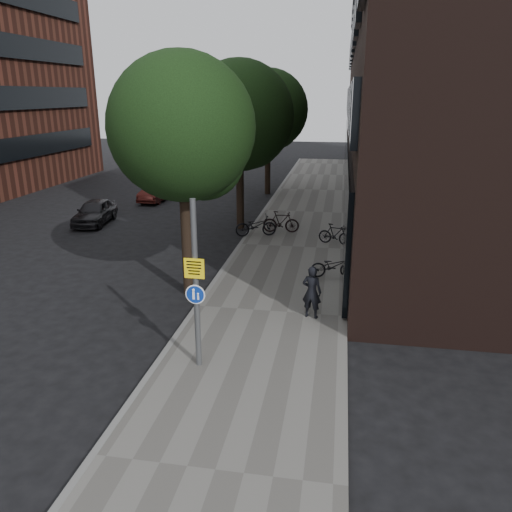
% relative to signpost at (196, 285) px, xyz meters
% --- Properties ---
extents(ground, '(120.00, 120.00, 0.00)m').
position_rel_signpost_xyz_m(ground, '(0.99, -0.01, -2.14)').
color(ground, black).
rests_on(ground, ground).
extents(sidewalk, '(4.50, 60.00, 0.12)m').
position_rel_signpost_xyz_m(sidewalk, '(1.24, 9.99, -2.08)').
color(sidewalk, slate).
rests_on(sidewalk, ground).
extents(curb_edge, '(0.15, 60.00, 0.13)m').
position_rel_signpost_xyz_m(curb_edge, '(-1.01, 9.99, -2.07)').
color(curb_edge, slate).
rests_on(curb_edge, ground).
extents(building_right_dark_brick, '(12.00, 40.00, 18.00)m').
position_rel_signpost_xyz_m(building_right_dark_brick, '(9.49, 21.99, 6.86)').
color(building_right_dark_brick, black).
rests_on(building_right_dark_brick, ground).
extents(street_tree_near, '(4.40, 4.40, 7.50)m').
position_rel_signpost_xyz_m(street_tree_near, '(-1.54, 4.63, 2.97)').
color(street_tree_near, black).
rests_on(street_tree_near, ground).
extents(street_tree_mid, '(5.00, 5.00, 7.80)m').
position_rel_signpost_xyz_m(street_tree_mid, '(-1.54, 13.13, 2.97)').
color(street_tree_mid, black).
rests_on(street_tree_mid, ground).
extents(street_tree_far, '(5.00, 5.00, 7.80)m').
position_rel_signpost_xyz_m(street_tree_far, '(-1.54, 22.13, 2.97)').
color(street_tree_far, black).
rests_on(street_tree_far, ground).
extents(signpost, '(0.46, 0.13, 4.00)m').
position_rel_signpost_xyz_m(signpost, '(0.00, 0.00, 0.00)').
color(signpost, '#595B5E').
rests_on(signpost, sidewalk).
extents(pedestrian, '(0.63, 0.49, 1.55)m').
position_rel_signpost_xyz_m(pedestrian, '(2.45, 3.10, -1.25)').
color(pedestrian, black).
rests_on(pedestrian, sidewalk).
extents(parked_bike_facade_near, '(1.64, 0.81, 0.82)m').
position_rel_signpost_xyz_m(parked_bike_facade_near, '(2.99, 6.53, -1.61)').
color(parked_bike_facade_near, black).
rests_on(parked_bike_facade_near, sidewalk).
extents(parked_bike_facade_far, '(1.53, 0.84, 0.89)m').
position_rel_signpost_xyz_m(parked_bike_facade_far, '(2.99, 10.60, -1.58)').
color(parked_bike_facade_far, black).
rests_on(parked_bike_facade_far, sidewalk).
extents(parked_bike_curb_near, '(1.96, 1.21, 0.97)m').
position_rel_signpost_xyz_m(parked_bike_curb_near, '(-0.57, 11.33, -1.53)').
color(parked_bike_curb_near, black).
rests_on(parked_bike_curb_near, sidewalk).
extents(parked_bike_curb_far, '(1.70, 0.62, 1.00)m').
position_rel_signpost_xyz_m(parked_bike_curb_far, '(0.48, 12.13, -1.52)').
color(parked_bike_curb_far, black).
rests_on(parked_bike_curb_far, sidewalk).
extents(parked_car_near, '(1.83, 3.70, 1.21)m').
position_rel_signpost_xyz_m(parked_car_near, '(-9.01, 12.66, -1.53)').
color(parked_car_near, black).
rests_on(parked_car_near, ground).
extents(parked_car_mid, '(1.29, 3.45, 1.12)m').
position_rel_signpost_xyz_m(parked_car_mid, '(-7.96, 18.55, -1.58)').
color(parked_car_mid, '#4E1A16').
rests_on(parked_car_mid, ground).
extents(parked_car_far, '(1.67, 3.94, 1.13)m').
position_rel_signpost_xyz_m(parked_car_far, '(-8.50, 30.00, -1.57)').
color(parked_car_far, '#1C2333').
rests_on(parked_car_far, ground).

